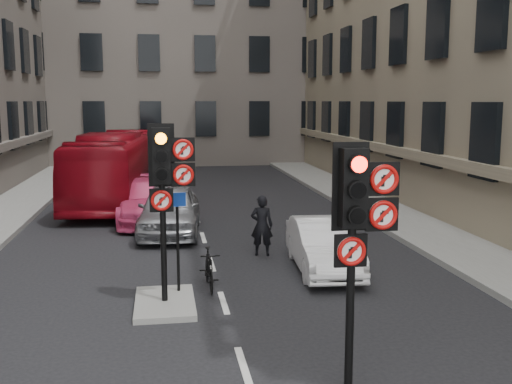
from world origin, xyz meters
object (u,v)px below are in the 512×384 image
object	(u,v)px
signal_far	(166,174)
car_white	(323,245)
car_pink	(149,201)
car_silver	(170,209)
motorcycle	(209,269)
signal_near	(359,214)
motorcyclist	(262,225)
bus_red	(116,168)
info_sign	(178,228)

from	to	relation	value
signal_far	car_white	bearing A→B (deg)	28.05
signal_far	car_pink	size ratio (longest dim) A/B	0.73
signal_far	car_silver	bearing A→B (deg)	88.87
car_silver	motorcycle	bearing A→B (deg)	-77.55
signal_near	car_pink	world-z (taller)	signal_near
car_silver	signal_far	bearing A→B (deg)	-86.21
car_silver	motorcyclist	xyz separation A→B (m)	(2.40, -3.11, 0.05)
signal_near	bus_red	world-z (taller)	signal_near
car_white	signal_far	bearing A→B (deg)	-148.09
signal_far	info_sign	bearing A→B (deg)	69.78
car_pink	info_sign	world-z (taller)	info_sign
signal_near	motorcycle	world-z (taller)	signal_near
motorcyclist	info_sign	xyz separation A→B (m)	(-2.32, -3.10, 0.67)
signal_far	car_silver	size ratio (longest dim) A/B	0.79
car_pink	motorcyclist	size ratio (longest dim) A/B	2.99
bus_red	info_sign	distance (m)	12.63
car_pink	motorcyclist	bearing A→B (deg)	-58.81
info_sign	car_pink	bearing A→B (deg)	85.45
signal_far	motorcycle	distance (m)	2.63
bus_red	motorcycle	world-z (taller)	bus_red
motorcyclist	motorcycle	bearing A→B (deg)	72.60
signal_near	car_white	xyz separation A→B (m)	(1.18, 6.01, -1.95)
info_sign	car_silver	bearing A→B (deg)	80.88
bus_red	motorcycle	distance (m)	12.39
signal_near	signal_far	distance (m)	4.77
car_silver	motorcycle	world-z (taller)	car_silver
car_white	motorcycle	xyz separation A→B (m)	(-2.88, -1.01, -0.18)
signal_far	motorcyclist	bearing A→B (deg)	55.46
signal_near	motorcycle	xyz separation A→B (m)	(-1.70, 5.01, -2.14)
signal_far	car_white	xyz separation A→B (m)	(3.78, 2.01, -2.07)
bus_red	motorcyclist	bearing A→B (deg)	-59.50
car_silver	car_white	bearing A→B (deg)	-47.72
motorcycle	motorcyclist	distance (m)	3.15
car_pink	motorcycle	world-z (taller)	car_pink
car_silver	bus_red	distance (m)	6.61
signal_far	bus_red	bearing A→B (deg)	98.51
bus_red	car_white	bearing A→B (deg)	-57.63
car_pink	motorcycle	distance (m)	7.99
car_silver	bus_red	size ratio (longest dim) A/B	0.44
car_white	motorcycle	distance (m)	3.06
signal_far	signal_near	bearing A→B (deg)	-56.98
signal_far	motorcycle	size ratio (longest dim) A/B	2.40
motorcycle	signal_far	bearing A→B (deg)	-132.96
signal_near	car_white	size ratio (longest dim) A/B	0.94
car_pink	bus_red	bearing A→B (deg)	108.84
signal_near	bus_red	distance (m)	17.66
signal_near	signal_far	xyz separation A→B (m)	(-2.60, 4.00, 0.12)
car_pink	info_sign	xyz separation A→B (m)	(0.77, -8.28, 0.78)
bus_red	motorcyclist	xyz separation A→B (m)	(4.48, -9.35, -0.61)
signal_far	car_silver	distance (m)	7.06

